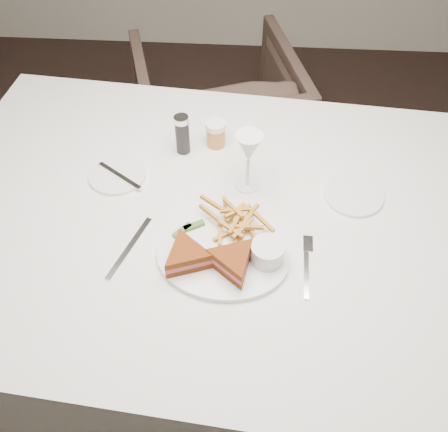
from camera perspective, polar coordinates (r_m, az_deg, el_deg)
table at (r=1.60m, az=0.12°, el=-8.75°), size 1.69×1.21×0.75m
chair_far at (r=2.30m, az=-0.75°, el=11.89°), size 0.82×0.79×0.69m
table_setting at (r=1.24m, az=0.37°, el=-0.29°), size 0.81×0.65×0.18m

